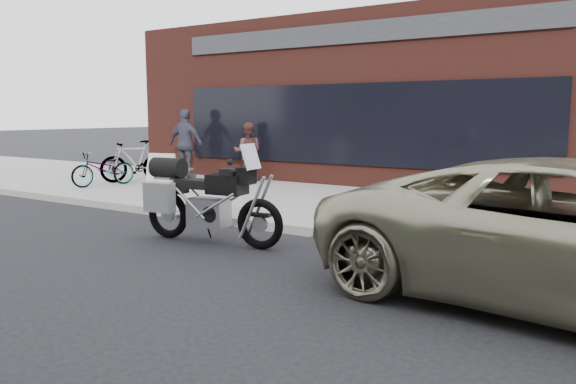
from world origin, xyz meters
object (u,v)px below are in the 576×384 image
object	(u,v)px
sandwich_sign	(163,177)
cafe_patron_right	(186,143)
bicycle_rear	(135,161)
cafe_table	(182,170)
cafe_patron_left	(248,152)
bicycle_front	(104,169)
motorcycle	(202,200)

from	to	relation	value
sandwich_sign	cafe_patron_right	bearing A→B (deg)	112.77
bicycle_rear	cafe_table	size ratio (longest dim) A/B	2.98
cafe_patron_left	bicycle_rear	bearing A→B (deg)	7.46
bicycle_front	cafe_patron_left	bearing A→B (deg)	63.32
bicycle_front	cafe_table	world-z (taller)	bicycle_front
cafe_table	cafe_patron_right	distance (m)	1.18
motorcycle	cafe_table	world-z (taller)	motorcycle
bicycle_front	bicycle_rear	size ratio (longest dim) A/B	0.91
cafe_table	bicycle_rear	bearing A→B (deg)	-146.28
bicycle_rear	cafe_patron_left	size ratio (longest dim) A/B	1.16
bicycle_rear	cafe_patron_right	distance (m)	1.62
motorcycle	bicycle_rear	distance (m)	7.09
motorcycle	cafe_table	xyz separation A→B (m)	(-4.82, 4.67, -0.19)
motorcycle	bicycle_front	size ratio (longest dim) A/B	1.46
motorcycle	bicycle_rear	xyz separation A→B (m)	(-5.87, 3.97, 0.04)
cafe_patron_left	cafe_patron_right	distance (m)	1.97
sandwich_sign	cafe_table	distance (m)	3.18
bicycle_rear	cafe_patron_right	xyz separation A→B (m)	(0.46, 1.49, 0.42)
bicycle_rear	cafe_table	distance (m)	1.28
motorcycle	cafe_patron_left	size ratio (longest dim) A/B	1.54
sandwich_sign	cafe_table	xyz separation A→B (m)	(-1.87, 2.57, -0.17)
motorcycle	cafe_patron_left	distance (m)	6.77
motorcycle	sandwich_sign	size ratio (longest dim) A/B	2.48
bicycle_front	cafe_table	xyz separation A→B (m)	(1.06, 1.73, -0.11)
sandwich_sign	cafe_table	world-z (taller)	sandwich_sign
bicycle_front	bicycle_rear	xyz separation A→B (m)	(0.01, 1.03, 0.11)
sandwich_sign	motorcycle	bearing A→B (deg)	-48.70
bicycle_rear	cafe_patron_right	world-z (taller)	cafe_patron_right
bicycle_front	motorcycle	bearing A→B (deg)	-13.22
bicycle_front	cafe_patron_right	distance (m)	2.62
cafe_patron_left	cafe_patron_right	bearing A→B (deg)	-19.94
motorcycle	sandwich_sign	world-z (taller)	motorcycle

